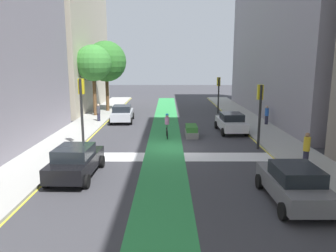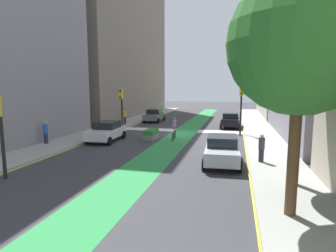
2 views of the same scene
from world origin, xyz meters
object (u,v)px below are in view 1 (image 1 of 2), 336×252
object	(u,v)px
car_black_left_near	(77,161)
street_tree_near	(94,63)
cyclist_in_lane	(168,125)
pedestrian_sidewalk_left_a	(100,112)
street_tree_far	(107,62)
traffic_signal_far_right	(220,88)
car_white_right_far	(232,122)
traffic_signal_near_right	(261,104)
pedestrian_sidewalk_right_b	(308,149)
median_planter	(192,131)
traffic_signal_near_left	(83,101)
pedestrian_sidewalk_right_a	(268,115)
car_silver_left_far	(123,113)
car_grey_right_near	(295,184)

from	to	relation	value
car_black_left_near	street_tree_near	bearing A→B (deg)	99.60
car_black_left_near	street_tree_near	xyz separation A→B (m)	(-3.03, 17.95, 4.62)
cyclist_in_lane	street_tree_near	size ratio (longest dim) A/B	0.26
car_black_left_near	pedestrian_sidewalk_left_a	world-z (taller)	pedestrian_sidewalk_left_a
cyclist_in_lane	street_tree_far	bearing A→B (deg)	117.77
traffic_signal_far_right	car_white_right_far	bearing A→B (deg)	-92.65
traffic_signal_near_right	car_white_right_far	distance (m)	5.43
pedestrian_sidewalk_right_b	median_planter	xyz separation A→B (m)	(-5.46, 7.55, -0.67)
car_black_left_near	street_tree_far	bearing A→B (deg)	96.31
traffic_signal_near_left	car_white_right_far	bearing A→B (deg)	26.12
pedestrian_sidewalk_right_a	car_white_right_far	bearing A→B (deg)	-144.12
street_tree_far	street_tree_near	bearing A→B (deg)	-102.35
traffic_signal_far_right	street_tree_near	xyz separation A→B (m)	(-13.03, -2.19, 2.65)
car_black_left_near	car_white_right_far	size ratio (longest dim) A/B	1.00
car_silver_left_far	traffic_signal_near_left	bearing A→B (deg)	-96.62
car_silver_left_far	pedestrian_sidewalk_right_b	xyz separation A→B (m)	(11.54, -13.62, 0.27)
cyclist_in_lane	pedestrian_sidewalk_right_b	xyz separation A→B (m)	(7.31, -7.07, 0.10)
car_white_right_far	median_planter	world-z (taller)	car_white_right_far
traffic_signal_far_right	car_black_left_near	world-z (taller)	traffic_signal_far_right
car_grey_right_near	street_tree_near	bearing A→B (deg)	120.90
traffic_signal_near_right	car_grey_right_near	bearing A→B (deg)	-95.98
pedestrian_sidewalk_right_a	pedestrian_sidewalk_right_b	distance (m)	11.76
car_black_left_near	traffic_signal_far_right	bearing A→B (deg)	63.60
traffic_signal_near_right	cyclist_in_lane	size ratio (longest dim) A/B	2.23
traffic_signal_far_right	pedestrian_sidewalk_left_a	bearing A→B (deg)	-154.86
traffic_signal_near_right	median_planter	distance (m)	5.89
traffic_signal_far_right	cyclist_in_lane	distance (m)	13.19
traffic_signal_near_right	car_black_left_near	size ratio (longest dim) A/B	0.97
car_black_left_near	street_tree_near	size ratio (longest dim) A/B	0.60
traffic_signal_near_left	car_silver_left_far	bearing A→B (deg)	83.38
pedestrian_sidewalk_right_a	car_black_left_near	bearing A→B (deg)	-135.57
cyclist_in_lane	traffic_signal_far_right	bearing A→B (deg)	64.73
car_silver_left_far	traffic_signal_far_right	bearing A→B (deg)	28.23
car_grey_right_near	car_silver_left_far	size ratio (longest dim) A/B	0.98
car_silver_left_far	pedestrian_sidewalk_right_b	world-z (taller)	pedestrian_sidewalk_right_b
traffic_signal_near_left	street_tree_far	world-z (taller)	street_tree_far
car_black_left_near	car_white_right_far	distance (m)	14.03
pedestrian_sidewalk_right_a	traffic_signal_near_right	bearing A→B (deg)	-110.55
median_planter	car_grey_right_near	bearing A→B (deg)	-74.73
pedestrian_sidewalk_right_a	median_planter	xyz separation A→B (m)	(-6.91, -4.12, -0.58)
street_tree_far	traffic_signal_near_left	bearing A→B (deg)	-85.02
median_planter	car_black_left_near	bearing A→B (deg)	-125.46
car_grey_right_near	street_tree_near	world-z (taller)	street_tree_near
traffic_signal_near_right	car_grey_right_near	size ratio (longest dim) A/B	0.98
pedestrian_sidewalk_right_a	median_planter	size ratio (longest dim) A/B	0.82
car_grey_right_near	street_tree_far	bearing A→B (deg)	116.11
car_black_left_near	pedestrian_sidewalk_left_a	size ratio (longest dim) A/B	2.69
car_white_right_far	pedestrian_sidewalk_right_b	distance (m)	9.30
traffic_signal_near_right	car_grey_right_near	xyz separation A→B (m)	(-0.87, -8.29, -2.10)
cyclist_in_lane	pedestrian_sidewalk_left_a	bearing A→B (deg)	135.81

